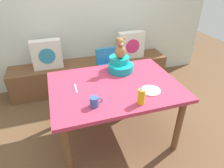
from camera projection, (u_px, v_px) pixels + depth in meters
name	position (u px, v px, depth m)	size (l,w,h in m)	color
ground_plane	(114.00, 134.00, 2.49)	(8.00, 8.00, 0.00)	brown
back_wall	(84.00, 5.00, 3.05)	(4.40, 0.10, 2.60)	silver
window_bench	(92.00, 74.00, 3.39)	(2.60, 0.44, 0.46)	brown
pillow_floral_left	(47.00, 54.00, 2.96)	(0.44, 0.15, 0.44)	white
pillow_floral_right	(131.00, 45.00, 3.32)	(0.44, 0.15, 0.44)	white
dining_table	(115.00, 92.00, 2.15)	(1.37, 1.00, 0.74)	#B73351
highchair	(109.00, 68.00, 2.93)	(0.34, 0.46, 0.79)	#2672B2
infant_seat_teal	(120.00, 65.00, 2.36)	(0.30, 0.33, 0.16)	#12A1A3
teddy_bear	(121.00, 49.00, 2.25)	(0.13, 0.12, 0.25)	#99693E
ketchup_bottle	(141.00, 95.00, 1.78)	(0.07, 0.07, 0.18)	gold
coffee_mug	(94.00, 102.00, 1.76)	(0.12, 0.08, 0.09)	#335999
dinner_plate_near	(151.00, 90.00, 2.00)	(0.20, 0.20, 0.01)	white
table_fork	(76.00, 88.00, 2.04)	(0.02, 0.17, 0.01)	silver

